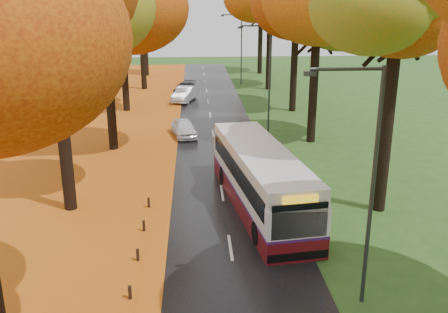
{
  "coord_description": "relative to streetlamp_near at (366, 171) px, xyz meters",
  "views": [
    {
      "loc": [
        -1.39,
        -6.36,
        9.93
      ],
      "look_at": [
        0.0,
        16.31,
        2.6
      ],
      "focal_mm": 40.0,
      "sensor_mm": 36.0,
      "label": 1
    }
  ],
  "objects": [
    {
      "name": "trees_right",
      "position": [
        3.24,
        18.91,
        4.98
      ],
      "size": [
        9.3,
        74.2,
        13.96
      ],
      "color": "black",
      "rests_on": "ground"
    },
    {
      "name": "road",
      "position": [
        -3.95,
        17.0,
        -4.69
      ],
      "size": [
        6.5,
        90.0,
        0.04
      ],
      "primitive_type": "cube",
      "color": "black",
      "rests_on": "ground"
    },
    {
      "name": "car_dark",
      "position": [
        -6.3,
        38.41,
        -4.11
      ],
      "size": [
        2.66,
        4.16,
        1.12
      ],
      "primitive_type": "imported",
      "rotation": [
        0.0,
        0.0,
        -0.3
      ],
      "color": "black",
      "rests_on": "road"
    },
    {
      "name": "centre_line",
      "position": [
        -3.95,
        17.0,
        -4.67
      ],
      "size": [
        0.12,
        90.0,
        0.01
      ],
      "primitive_type": "cube",
      "color": "silver",
      "rests_on": "road"
    },
    {
      "name": "car_silver",
      "position": [
        -6.21,
        34.19,
        -3.95
      ],
      "size": [
        2.74,
        4.63,
        1.44
      ],
      "primitive_type": "imported",
      "rotation": [
        0.0,
        0.0,
        -0.3
      ],
      "color": "#9D9FA5",
      "rests_on": "road"
    },
    {
      "name": "trees_left",
      "position": [
        -11.13,
        19.06,
        4.82
      ],
      "size": [
        9.2,
        74.0,
        13.88
      ],
      "color": "black",
      "rests_on": "ground"
    },
    {
      "name": "leaf_drift",
      "position": [
        -7.0,
        17.0,
        -4.67
      ],
      "size": [
        0.9,
        90.0,
        0.01
      ],
      "primitive_type": "cube",
      "color": "#CD6A15",
      "rests_on": "road"
    },
    {
      "name": "streetlamp_far",
      "position": [
        0.0,
        44.0,
        0.0
      ],
      "size": [
        2.45,
        0.18,
        8.0
      ],
      "color": "#333538",
      "rests_on": "ground"
    },
    {
      "name": "car_white",
      "position": [
        -6.12,
        21.29,
        -4.04
      ],
      "size": [
        2.25,
        3.96,
        1.27
      ],
      "primitive_type": "imported",
      "rotation": [
        0.0,
        0.0,
        0.21
      ],
      "color": "white",
      "rests_on": "road"
    },
    {
      "name": "leaf_verge",
      "position": [
        -12.95,
        17.0,
        -4.7
      ],
      "size": [
        12.0,
        90.0,
        0.02
      ],
      "primitive_type": "cube",
      "color": "#9B3D0E",
      "rests_on": "ground"
    },
    {
      "name": "streetlamp_near",
      "position": [
        0.0,
        0.0,
        0.0
      ],
      "size": [
        2.45,
        0.18,
        8.0
      ],
      "color": "#333538",
      "rests_on": "ground"
    },
    {
      "name": "streetlamp_mid",
      "position": [
        0.0,
        22.0,
        0.0
      ],
      "size": [
        2.45,
        0.18,
        8.0
      ],
      "color": "#333538",
      "rests_on": "ground"
    },
    {
      "name": "bus",
      "position": [
        -2.19,
        8.08,
        -3.14
      ],
      "size": [
        4.07,
        11.4,
        2.94
      ],
      "rotation": [
        0.0,
        0.0,
        0.14
      ],
      "color": "#570D12",
      "rests_on": "road"
    }
  ]
}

